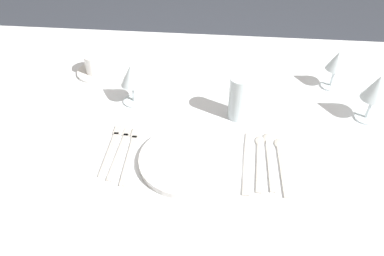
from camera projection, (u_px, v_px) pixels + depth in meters
The scene contains 16 objects.
ground_plane at pixel (189, 248), 1.67m from camera, with size 6.00×6.00×0.00m, color #383D47.
dining_table at pixel (188, 135), 1.25m from camera, with size 1.80×1.11×0.74m.
dinner_plate at pixel (188, 160), 1.03m from camera, with size 0.26×0.26×0.02m, color white.
fork_outer at pixel (130, 153), 1.06m from camera, with size 0.02×0.22×0.00m.
fork_inner at pixel (121, 150), 1.07m from camera, with size 0.02×0.22×0.00m.
fork_salad at pixel (111, 147), 1.08m from camera, with size 0.02×0.21×0.00m.
dinner_knife at pixel (247, 163), 1.03m from camera, with size 0.03×0.24×0.00m.
spoon_soup at pixel (259, 156), 1.05m from camera, with size 0.03×0.22×0.01m.
spoon_dessert at pixel (269, 153), 1.06m from camera, with size 0.03×0.22×0.01m.
spoon_tea at pixel (281, 159), 1.04m from camera, with size 0.03×0.22×0.01m.
saucer_left at pixel (98, 72), 1.38m from camera, with size 0.14×0.14×0.01m, color white.
coffee_cup_left at pixel (96, 63), 1.35m from camera, with size 0.10×0.08×0.06m.
wine_glass_centre at pixel (337, 63), 1.25m from camera, with size 0.07×0.07×0.13m.
wine_glass_left at pixel (132, 77), 1.19m from camera, with size 0.07×0.07×0.14m.
wine_glass_right at pixel (376, 89), 1.11m from camera, with size 0.08×0.08×0.16m.
drink_tumbler at pixel (239, 100), 1.15m from camera, with size 0.06×0.06×0.14m.
Camera 1 is at (0.10, -0.93, 1.48)m, focal length 35.85 mm.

